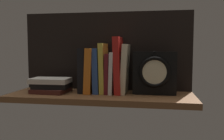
# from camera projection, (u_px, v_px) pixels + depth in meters

# --- Properties ---
(ground_plane) EXTENTS (0.81, 0.26, 0.03)m
(ground_plane) POSITION_uv_depth(u_px,v_px,m) (101.00, 97.00, 1.07)
(ground_plane) COLOR brown
(back_panel) EXTENTS (0.81, 0.01, 0.37)m
(back_panel) POSITION_uv_depth(u_px,v_px,m) (106.00, 51.00, 1.18)
(back_panel) COLOR black
(back_panel) RESTS_ON ground_plane
(book_black_skeptic) EXTENTS (0.03, 0.13, 0.20)m
(book_black_skeptic) POSITION_uv_depth(u_px,v_px,m) (84.00, 70.00, 1.12)
(book_black_skeptic) COLOR black
(book_black_skeptic) RESTS_ON ground_plane
(book_orange_pandolfini) EXTENTS (0.04, 0.15, 0.20)m
(book_orange_pandolfini) POSITION_uv_depth(u_px,v_px,m) (91.00, 70.00, 1.11)
(book_orange_pandolfini) COLOR orange
(book_orange_pandolfini) RESTS_ON ground_plane
(book_blue_modern) EXTENTS (0.03, 0.14, 0.20)m
(book_blue_modern) POSITION_uv_depth(u_px,v_px,m) (98.00, 70.00, 1.11)
(book_blue_modern) COLOR #2D4C8E
(book_blue_modern) RESTS_ON ground_plane
(book_yellow_seinlanguage) EXTENTS (0.03, 0.13, 0.22)m
(book_yellow_seinlanguage) POSITION_uv_depth(u_px,v_px,m) (104.00, 68.00, 1.10)
(book_yellow_seinlanguage) COLOR gold
(book_yellow_seinlanguage) RESTS_ON ground_plane
(book_maroon_dawkins) EXTENTS (0.02, 0.13, 0.18)m
(book_maroon_dawkins) POSITION_uv_depth(u_px,v_px,m) (109.00, 73.00, 1.10)
(book_maroon_dawkins) COLOR maroon
(book_maroon_dawkins) RESTS_ON ground_plane
(book_white_catcher) EXTENTS (0.02, 0.15, 0.18)m
(book_white_catcher) POSITION_uv_depth(u_px,v_px,m) (113.00, 72.00, 1.10)
(book_white_catcher) COLOR silver
(book_white_catcher) RESTS_ON ground_plane
(book_red_requiem) EXTENTS (0.04, 0.15, 0.25)m
(book_red_requiem) POSITION_uv_depth(u_px,v_px,m) (119.00, 65.00, 1.09)
(book_red_requiem) COLOR red
(book_red_requiem) RESTS_ON ground_plane
(book_cream_twain) EXTENTS (0.04, 0.13, 0.22)m
(book_cream_twain) POSITION_uv_depth(u_px,v_px,m) (125.00, 69.00, 1.08)
(book_cream_twain) COLOR beige
(book_cream_twain) RESTS_ON ground_plane
(framed_clock) EXTENTS (0.19, 0.08, 0.19)m
(framed_clock) POSITION_uv_depth(u_px,v_px,m) (154.00, 73.00, 1.05)
(framed_clock) COLOR black
(framed_clock) RESTS_ON ground_plane
(book_stack_side) EXTENTS (0.17, 0.14, 0.07)m
(book_stack_side) POSITION_uv_depth(u_px,v_px,m) (51.00, 85.00, 1.11)
(book_stack_side) COLOR #471E19
(book_stack_side) RESTS_ON ground_plane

